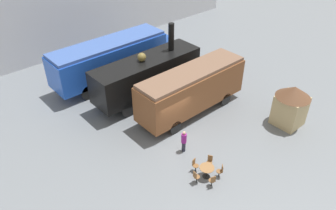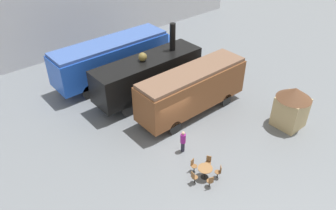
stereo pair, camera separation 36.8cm
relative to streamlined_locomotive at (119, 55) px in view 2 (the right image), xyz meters
name	(u,v)px [view 2 (the right image)]	position (x,y,z in m)	size (l,w,h in m)	color
ground_plane	(173,133)	(-1.61, -8.76, -2.11)	(80.00, 80.00, 0.00)	slate
backdrop_wall	(59,9)	(-1.61, 7.07, 2.39)	(44.00, 0.15, 9.00)	silver
streamlined_locomotive	(119,55)	(0.00, 0.00, 0.00)	(11.92, 2.77, 3.51)	blue
steam_locomotive	(148,73)	(-0.06, -4.07, -0.06)	(8.82, 2.46, 5.40)	black
passenger_coach_wooden	(192,88)	(1.03, -7.73, -0.09)	(8.60, 2.41, 3.44)	brown
cafe_table_near	(205,170)	(-2.89, -12.95, -1.54)	(0.85, 0.85, 0.73)	black
cafe_chair_0	(194,177)	(-3.68, -12.87, -1.60)	(0.37, 0.36, 0.87)	black
cafe_chair_1	(210,181)	(-3.21, -13.68, -1.60)	(0.38, 0.40, 0.87)	black
cafe_chair_2	(219,171)	(-2.29, -13.48, -1.60)	(0.40, 0.40, 0.87)	black
cafe_chair_3	(208,161)	(-2.20, -12.55, -1.60)	(0.40, 0.39, 0.87)	black
cafe_chair_4	(193,165)	(-3.05, -12.17, -1.60)	(0.36, 0.38, 0.87)	black
visitor_person	(183,141)	(-2.34, -10.49, -1.28)	(0.34, 0.34, 1.55)	#262633
ticket_kiosk	(292,105)	(5.05, -13.24, -0.44)	(2.34, 2.34, 3.00)	tan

